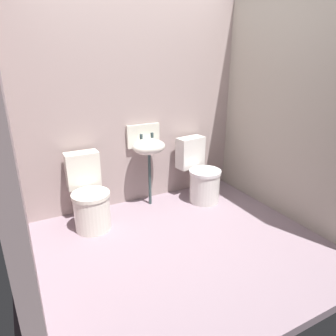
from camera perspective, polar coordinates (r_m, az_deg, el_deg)
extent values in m
cube|color=gray|center=(3.21, 2.31, -14.03)|extent=(3.09, 2.57, 0.08)
cube|color=#A48E8A|center=(3.71, -6.31, 11.73)|extent=(3.09, 0.10, 2.44)
cube|color=#A0898C|center=(2.45, -28.33, 4.90)|extent=(0.10, 2.37, 2.44)
cube|color=#9E9588|center=(3.67, 21.41, 10.36)|extent=(0.10, 2.37, 2.44)
cylinder|color=silver|center=(3.39, -13.99, -8.11)|extent=(0.38, 0.38, 0.38)
cylinder|color=silver|center=(3.30, -14.29, -4.89)|extent=(0.40, 0.40, 0.04)
cube|color=silver|center=(3.50, -15.71, -0.32)|extent=(0.36, 0.18, 0.40)
cylinder|color=silver|center=(3.92, 6.86, -3.59)|extent=(0.43, 0.43, 0.38)
cylinder|color=silver|center=(3.84, 6.99, -0.72)|extent=(0.45, 0.45, 0.04)
cube|color=silver|center=(3.99, 4.20, 2.95)|extent=(0.38, 0.23, 0.40)
cylinder|color=#314142|center=(3.77, -3.44, -2.16)|extent=(0.04, 0.04, 0.66)
ellipsoid|color=silver|center=(3.63, -3.58, 3.98)|extent=(0.40, 0.32, 0.18)
cube|color=silver|center=(3.74, -4.65, 6.08)|extent=(0.42, 0.04, 0.28)
cylinder|color=#314142|center=(3.62, -5.03, 5.89)|extent=(0.04, 0.04, 0.06)
cylinder|color=#314142|center=(3.67, -3.00, 6.16)|extent=(0.04, 0.04, 0.06)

